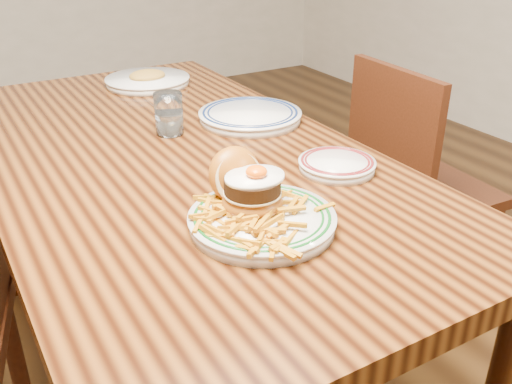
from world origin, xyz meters
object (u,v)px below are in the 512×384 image
table (174,183)px  main_plate (257,207)px  chair_right (412,182)px  side_plate (337,164)px

table → main_plate: (-0.01, -0.41, 0.12)m
main_plate → chair_right: bearing=24.8°
chair_right → table: bearing=3.4°
chair_right → side_plate: chair_right is taller
chair_right → side_plate: size_ratio=4.97×
side_plate → main_plate: bearing=-177.7°
main_plate → table: bearing=87.9°
table → main_plate: size_ratio=5.71×
table → chair_right: (0.84, 0.00, -0.20)m
table → main_plate: bearing=-90.8°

